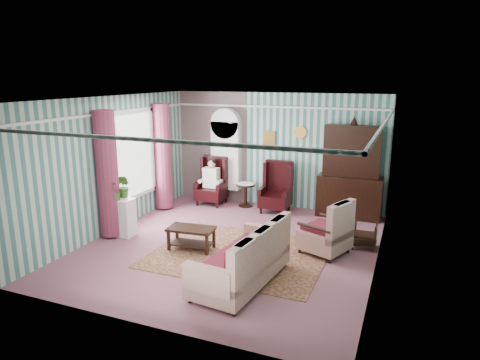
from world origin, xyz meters
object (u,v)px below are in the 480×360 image
at_px(plant_stand, 121,217).
at_px(wingback_left, 211,181).
at_px(coffee_table, 191,238).
at_px(dresser_hutch, 351,169).
at_px(bookcase, 226,160).
at_px(nest_table, 365,235).
at_px(wingback_right, 276,187).
at_px(floral_armchair, 325,229).
at_px(sofa, 241,254).
at_px(round_side_table, 246,195).
at_px(seated_woman, 211,182).

bearing_deg(plant_stand, wingback_left, 73.78).
bearing_deg(plant_stand, coffee_table, -4.53).
distance_m(dresser_hutch, plant_stand, 5.31).
xyz_separation_m(bookcase, nest_table, (3.82, -1.94, -0.85)).
distance_m(wingback_left, wingback_right, 1.75).
bearing_deg(dresser_hutch, bookcase, 177.89).
height_order(floral_armchair, coffee_table, floral_armchair).
xyz_separation_m(sofa, floral_armchair, (1.02, 1.75, -0.03)).
height_order(round_side_table, floral_armchair, floral_armchair).
xyz_separation_m(wingback_right, floral_armchair, (1.63, -2.09, -0.14)).
height_order(wingback_left, round_side_table, wingback_left).
bearing_deg(dresser_hutch, coffee_table, -128.98).
relative_size(dresser_hutch, nest_table, 4.37).
bearing_deg(round_side_table, coffee_table, -89.16).
height_order(bookcase, seated_woman, bookcase).
relative_size(dresser_hutch, round_side_table, 3.93).
distance_m(floral_armchair, coffee_table, 2.58).
bearing_deg(nest_table, wingback_right, 146.25).
distance_m(wingback_right, sofa, 3.89).
xyz_separation_m(seated_woman, plant_stand, (-0.80, -2.75, -0.19)).
bearing_deg(dresser_hutch, seated_woman, -175.59).
height_order(wingback_left, nest_table, wingback_left).
bearing_deg(floral_armchair, round_side_table, 69.79).
height_order(dresser_hutch, coffee_table, dresser_hutch).
bearing_deg(coffee_table, round_side_table, 90.84).
height_order(nest_table, floral_armchair, floral_armchair).
distance_m(wingback_left, sofa, 4.51).
xyz_separation_m(dresser_hutch, plant_stand, (-4.30, -3.02, -0.78)).
bearing_deg(seated_woman, floral_armchair, -31.75).
relative_size(wingback_left, sofa, 0.61).
distance_m(bookcase, wingback_left, 0.68).
height_order(wingback_left, plant_stand, wingback_left).
height_order(nest_table, coffee_table, nest_table).
bearing_deg(round_side_table, plant_stand, -120.38).
height_order(nest_table, sofa, sofa).
relative_size(wingback_left, coffee_table, 1.39).
bearing_deg(seated_woman, plant_stand, -106.22).
bearing_deg(coffee_table, wingback_right, 74.42).
xyz_separation_m(bookcase, sofa, (2.11, -4.23, -0.61)).
bearing_deg(sofa, wingback_left, 38.25).
height_order(bookcase, round_side_table, bookcase).
height_order(nest_table, plant_stand, plant_stand).
relative_size(bookcase, wingback_right, 1.79).
distance_m(nest_table, plant_stand, 5.02).
bearing_deg(nest_table, seated_woman, 159.15).
bearing_deg(coffee_table, dresser_hutch, 51.02).
bearing_deg(wingback_right, plant_stand, -132.84).
height_order(bookcase, sofa, bookcase).
xyz_separation_m(seated_woman, nest_table, (4.07, -1.55, -0.32)).
bearing_deg(sofa, round_side_table, 26.78).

